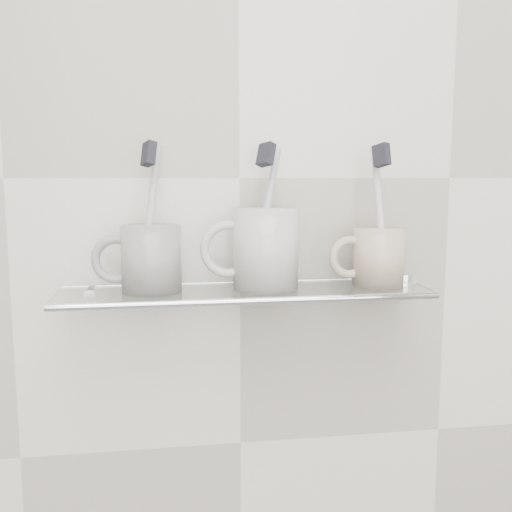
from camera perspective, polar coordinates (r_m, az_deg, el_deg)
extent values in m
plane|color=silver|center=(0.82, -1.66, 7.81)|extent=(2.50, 0.00, 2.50)
cube|color=silver|center=(0.78, -1.07, -3.66)|extent=(0.50, 0.12, 0.01)
cylinder|color=silver|center=(0.72, -0.49, -4.54)|extent=(0.50, 0.01, 0.01)
cylinder|color=silver|center=(0.82, -16.17, -4.05)|extent=(0.02, 0.03, 0.02)
cylinder|color=silver|center=(0.87, 12.34, -3.26)|extent=(0.02, 0.03, 0.02)
cylinder|color=white|center=(0.77, -10.42, -0.26)|extent=(0.10, 0.10, 0.09)
torus|color=white|center=(0.77, -13.82, -0.33)|extent=(0.07, 0.01, 0.07)
cylinder|color=#BABABA|center=(0.76, -10.52, 3.98)|extent=(0.04, 0.06, 0.19)
cube|color=black|center=(0.76, -10.68, 10.01)|extent=(0.02, 0.03, 0.04)
cylinder|color=silver|center=(0.77, 0.98, 0.76)|extent=(0.10, 0.10, 0.11)
torus|color=silver|center=(0.77, -2.74, 0.69)|extent=(0.08, 0.01, 0.08)
cylinder|color=#A3A6C7|center=(0.77, 0.99, 4.16)|extent=(0.06, 0.07, 0.18)
cube|color=black|center=(0.77, 1.00, 10.12)|extent=(0.03, 0.03, 0.03)
cylinder|color=beige|center=(0.82, 12.16, -0.07)|extent=(0.09, 0.09, 0.08)
torus|color=beige|center=(0.80, 9.37, -0.13)|extent=(0.06, 0.01, 0.06)
cylinder|color=silver|center=(0.81, 12.28, 4.17)|extent=(0.02, 0.06, 0.19)
cube|color=black|center=(0.81, 12.45, 9.82)|extent=(0.02, 0.03, 0.04)
cylinder|color=silver|center=(0.84, 14.42, -2.22)|extent=(0.04, 0.04, 0.02)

